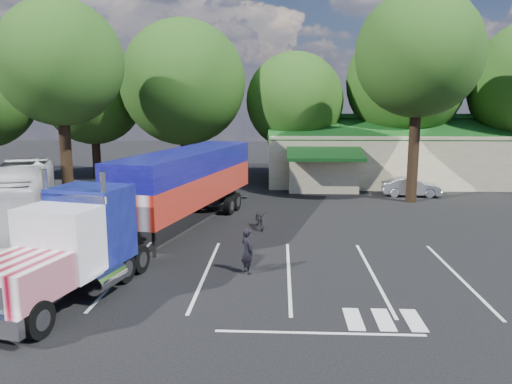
{
  "coord_description": "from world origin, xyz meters",
  "views": [
    {
      "loc": [
        2.83,
        -24.34,
        6.48
      ],
      "look_at": [
        1.62,
        0.53,
        2.0
      ],
      "focal_mm": 35.0,
      "sensor_mm": 36.0,
      "label": 1
    }
  ],
  "objects_px": {
    "semi_truck": "(166,191)",
    "silver_sedan": "(411,187)",
    "woman": "(247,251)",
    "bicycle": "(260,219)",
    "tour_bus": "(18,199)"
  },
  "relations": [
    {
      "from": "semi_truck",
      "to": "woman",
      "type": "distance_m",
      "value": 6.27
    },
    {
      "from": "silver_sedan",
      "to": "tour_bus",
      "type": "bearing_deg",
      "value": 118.9
    },
    {
      "from": "tour_bus",
      "to": "woman",
      "type": "bearing_deg",
      "value": -47.47
    },
    {
      "from": "tour_bus",
      "to": "silver_sedan",
      "type": "height_order",
      "value": "tour_bus"
    },
    {
      "from": "woman",
      "to": "tour_bus",
      "type": "relative_size",
      "value": 0.15
    },
    {
      "from": "semi_truck",
      "to": "woman",
      "type": "relative_size",
      "value": 11.44
    },
    {
      "from": "bicycle",
      "to": "silver_sedan",
      "type": "bearing_deg",
      "value": 28.2
    },
    {
      "from": "bicycle",
      "to": "tour_bus",
      "type": "distance_m",
      "value": 12.42
    },
    {
      "from": "silver_sedan",
      "to": "woman",
      "type": "bearing_deg",
      "value": 151.72
    },
    {
      "from": "semi_truck",
      "to": "tour_bus",
      "type": "relative_size",
      "value": 1.73
    },
    {
      "from": "semi_truck",
      "to": "silver_sedan",
      "type": "bearing_deg",
      "value": 52.92
    },
    {
      "from": "tour_bus",
      "to": "silver_sedan",
      "type": "bearing_deg",
      "value": 3.86
    },
    {
      "from": "semi_truck",
      "to": "tour_bus",
      "type": "xyz_separation_m",
      "value": [
        -8.01,
        1.53,
        -0.77
      ]
    },
    {
      "from": "tour_bus",
      "to": "silver_sedan",
      "type": "xyz_separation_m",
      "value": [
        22.53,
        10.49,
        -0.98
      ]
    },
    {
      "from": "bicycle",
      "to": "silver_sedan",
      "type": "height_order",
      "value": "silver_sedan"
    }
  ]
}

